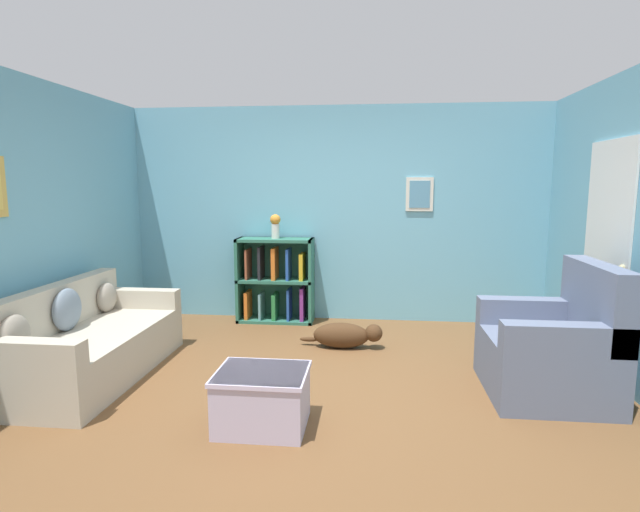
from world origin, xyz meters
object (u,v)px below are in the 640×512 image
bookshelf (276,281)px  dog (345,335)px  coffee_table (262,397)px  vase (275,225)px  couch (88,343)px  recliner_chair (554,349)px

bookshelf → dog: (0.90, -0.95, -0.36)m
bookshelf → dog: bearing=-46.5°
coffee_table → dog: bearing=74.7°
bookshelf → coffee_table: 2.74m
coffee_table → vase: vase is taller
bookshelf → dog: size_ratio=1.19×
couch → vase: vase is taller
coffee_table → dog: coffee_table is taller
coffee_table → vase: (-0.42, 2.67, 0.97)m
couch → coffee_table: bearing=-23.7°
recliner_chair → coffee_table: 2.33m
bookshelf → recliner_chair: (2.61, -1.90, -0.12)m
couch → dog: couch is taller
couch → vase: size_ratio=6.41×
bookshelf → recliner_chair: recliner_chair is taller
couch → vase: bearing=55.9°
bookshelf → vase: (0.00, -0.02, 0.69)m
bookshelf → recliner_chair: 3.23m
coffee_table → vase: 2.87m
dog → vase: size_ratio=2.96×
recliner_chair → coffee_table: bearing=-160.1°
bookshelf → recliner_chair: bearing=-36.1°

